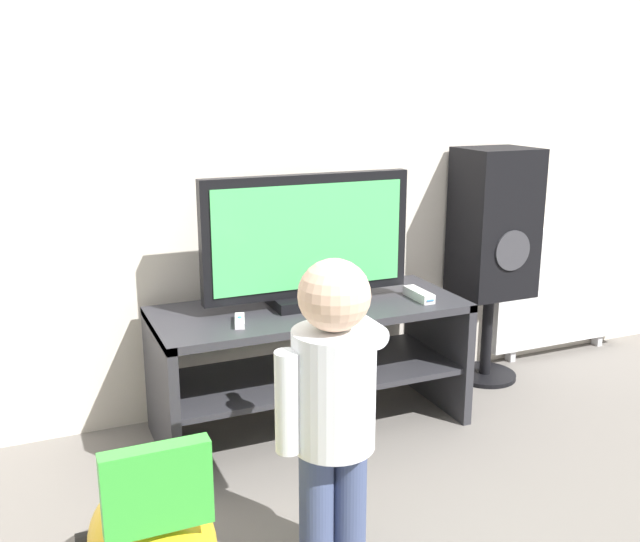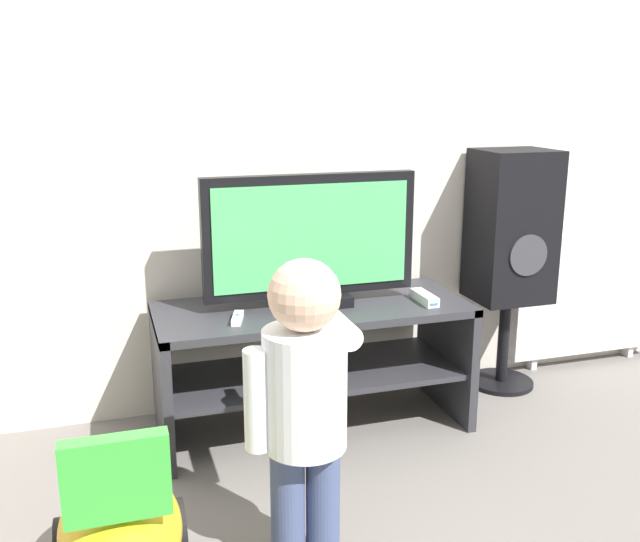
{
  "view_description": "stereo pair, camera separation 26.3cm",
  "coord_description": "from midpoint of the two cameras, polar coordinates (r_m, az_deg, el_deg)",
  "views": [
    {
      "loc": [
        -1.01,
        -2.19,
        1.34
      ],
      "look_at": [
        0.0,
        0.15,
        0.67
      ],
      "focal_mm": 40.0,
      "sensor_mm": 36.0,
      "label": 1
    },
    {
      "loc": [
        -0.76,
        -2.28,
        1.34
      ],
      "look_at": [
        0.0,
        0.15,
        0.67
      ],
      "focal_mm": 40.0,
      "sensor_mm": 36.0,
      "label": 2
    }
  ],
  "objects": [
    {
      "name": "remote_primary",
      "position": [
        2.58,
        -3.73,
        -3.83
      ],
      "size": [
        0.07,
        0.13,
        0.03
      ],
      "color": "white",
      "rests_on": "tv_stand"
    },
    {
      "name": "ground_plane",
      "position": [
        2.75,
        3.78,
        -14.52
      ],
      "size": [
        16.0,
        16.0,
        0.0
      ],
      "primitive_type": "plane",
      "color": "slate"
    },
    {
      "name": "radiator",
      "position": [
        3.74,
        22.49,
        -1.7
      ],
      "size": [
        0.81,
        0.08,
        0.66
      ],
      "color": "white",
      "rests_on": "ground_plane"
    },
    {
      "name": "wall_back",
      "position": [
        2.94,
        0.07,
        13.91
      ],
      "size": [
        10.0,
        0.06,
        2.6
      ],
      "color": "silver",
      "rests_on": "ground_plane"
    },
    {
      "name": "child",
      "position": [
        1.97,
        2.63,
        -9.57
      ],
      "size": [
        0.34,
        0.5,
        0.9
      ],
      "color": "#3F4C72",
      "rests_on": "ground_plane"
    },
    {
      "name": "ride_on_toy",
      "position": [
        2.03,
        -11.92,
        -19.67
      ],
      "size": [
        0.36,
        0.5,
        0.53
      ],
      "color": "gold",
      "rests_on": "ground_plane"
    },
    {
      "name": "game_console",
      "position": [
        2.85,
        10.98,
        -2.14
      ],
      "size": [
        0.05,
        0.17,
        0.04
      ],
      "color": "white",
      "rests_on": "tv_stand"
    },
    {
      "name": "television",
      "position": [
        2.72,
        2.0,
        2.32
      ],
      "size": [
        0.83,
        0.2,
        0.51
      ],
      "color": "black",
      "rests_on": "tv_stand"
    },
    {
      "name": "tv_stand",
      "position": [
        2.82,
        2.08,
        -6.15
      ],
      "size": [
        1.21,
        0.5,
        0.51
      ],
      "color": "#2D2D33",
      "rests_on": "ground_plane"
    },
    {
      "name": "speaker_tower",
      "position": [
        3.26,
        17.3,
        2.93
      ],
      "size": [
        0.32,
        0.29,
        1.07
      ],
      "color": "black",
      "rests_on": "ground_plane"
    }
  ]
}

